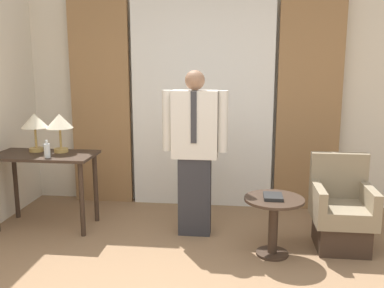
# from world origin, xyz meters

# --- Properties ---
(wall_back) EXTENTS (10.00, 0.06, 2.70)m
(wall_back) POSITION_xyz_m (0.00, 2.84, 1.35)
(wall_back) COLOR silver
(wall_back) RESTS_ON ground_plane
(curtain_sheer_center) EXTENTS (1.68, 0.06, 2.58)m
(curtain_sheer_center) POSITION_xyz_m (0.00, 2.71, 1.29)
(curtain_sheer_center) COLOR white
(curtain_sheer_center) RESTS_ON ground_plane
(curtain_drape_left) EXTENTS (0.73, 0.06, 2.58)m
(curtain_drape_left) POSITION_xyz_m (-1.25, 2.71, 1.29)
(curtain_drape_left) COLOR #997047
(curtain_drape_left) RESTS_ON ground_plane
(curtain_drape_right) EXTENTS (0.73, 0.06, 2.58)m
(curtain_drape_right) POSITION_xyz_m (1.25, 2.71, 1.29)
(curtain_drape_right) COLOR #997047
(curtain_drape_right) RESTS_ON ground_plane
(desk) EXTENTS (1.05, 0.54, 0.80)m
(desk) POSITION_xyz_m (-1.57, 1.80, 0.66)
(desk) COLOR #38281E
(desk) RESTS_ON ground_plane
(table_lamp_left) EXTENTS (0.28, 0.28, 0.41)m
(table_lamp_left) POSITION_xyz_m (-1.71, 1.91, 1.11)
(table_lamp_left) COLOR tan
(table_lamp_left) RESTS_ON desk
(table_lamp_right) EXTENTS (0.28, 0.28, 0.41)m
(table_lamp_right) POSITION_xyz_m (-1.44, 1.91, 1.11)
(table_lamp_right) COLOR tan
(table_lamp_right) RESTS_ON desk
(bottle_near_edge) EXTENTS (0.06, 0.06, 0.18)m
(bottle_near_edge) POSITION_xyz_m (-1.47, 1.64, 0.87)
(bottle_near_edge) COLOR silver
(bottle_near_edge) RESTS_ON desk
(person) EXTENTS (0.65, 0.21, 1.67)m
(person) POSITION_xyz_m (0.02, 1.79, 0.91)
(person) COLOR #2D2D33
(person) RESTS_ON ground_plane
(armchair) EXTENTS (0.54, 0.57, 0.88)m
(armchair) POSITION_xyz_m (1.43, 1.63, 0.33)
(armchair) COLOR #38281E
(armchair) RESTS_ON ground_plane
(side_table) EXTENTS (0.54, 0.54, 0.55)m
(side_table) POSITION_xyz_m (0.78, 1.37, 0.37)
(side_table) COLOR #38281E
(side_table) RESTS_ON ground_plane
(book) EXTENTS (0.17, 0.21, 0.03)m
(book) POSITION_xyz_m (0.77, 1.37, 0.56)
(book) COLOR black
(book) RESTS_ON side_table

